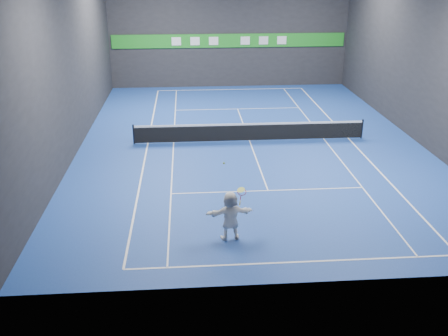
{
  "coord_description": "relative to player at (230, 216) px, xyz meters",
  "views": [
    {
      "loc": [
        -3.33,
        -25.42,
        8.98
      ],
      "look_at": [
        -1.95,
        -7.37,
        1.5
      ],
      "focal_mm": 40.0,
      "sensor_mm": 36.0,
      "label": 1
    }
  ],
  "objects": [
    {
      "name": "ground",
      "position": [
        1.95,
        10.23,
        -0.9
      ],
      "size": [
        26.0,
        26.0,
        0.0
      ],
      "primitive_type": "plane",
      "color": "#1A3D94",
      "rests_on": "ground"
    },
    {
      "name": "wall_back",
      "position": [
        1.95,
        23.23,
        3.6
      ],
      "size": [
        18.0,
        0.1,
        9.0
      ],
      "primitive_type": "cube",
      "color": "#242326",
      "rests_on": "ground"
    },
    {
      "name": "wall_front",
      "position": [
        1.95,
        -2.77,
        3.6
      ],
      "size": [
        18.0,
        0.1,
        9.0
      ],
      "primitive_type": "cube",
      "color": "#242326",
      "rests_on": "ground"
    },
    {
      "name": "wall_left",
      "position": [
        -7.05,
        10.23,
        3.6
      ],
      "size": [
        0.1,
        26.0,
        9.0
      ],
      "primitive_type": "cube",
      "color": "#242326",
      "rests_on": "ground"
    },
    {
      "name": "wall_right",
      "position": [
        10.95,
        10.23,
        3.6
      ],
      "size": [
        0.1,
        26.0,
        9.0
      ],
      "primitive_type": "cube",
      "color": "#242326",
      "rests_on": "ground"
    },
    {
      "name": "baseline_near",
      "position": [
        1.95,
        -1.66,
        -0.89
      ],
      "size": [
        10.98,
        0.08,
        0.01
      ],
      "primitive_type": "cube",
      "color": "white",
      "rests_on": "ground"
    },
    {
      "name": "baseline_far",
      "position": [
        1.95,
        22.12,
        -0.89
      ],
      "size": [
        10.98,
        0.08,
        0.01
      ],
      "primitive_type": "cube",
      "color": "white",
      "rests_on": "ground"
    },
    {
      "name": "sideline_doubles_left",
      "position": [
        -3.54,
        10.23,
        -0.89
      ],
      "size": [
        0.08,
        23.78,
        0.01
      ],
      "primitive_type": "cube",
      "color": "white",
      "rests_on": "ground"
    },
    {
      "name": "sideline_doubles_right",
      "position": [
        7.44,
        10.23,
        -0.89
      ],
      "size": [
        0.08,
        23.78,
        0.01
      ],
      "primitive_type": "cube",
      "color": "white",
      "rests_on": "ground"
    },
    {
      "name": "sideline_singles_left",
      "position": [
        -2.16,
        10.23,
        -0.89
      ],
      "size": [
        0.06,
        23.78,
        0.01
      ],
      "primitive_type": "cube",
      "color": "white",
      "rests_on": "ground"
    },
    {
      "name": "sideline_singles_right",
      "position": [
        6.06,
        10.23,
        -0.89
      ],
      "size": [
        0.06,
        23.78,
        0.01
      ],
      "primitive_type": "cube",
      "color": "white",
      "rests_on": "ground"
    },
    {
      "name": "service_line_near",
      "position": [
        1.95,
        3.83,
        -0.89
      ],
      "size": [
        8.23,
        0.06,
        0.01
      ],
      "primitive_type": "cube",
      "color": "white",
      "rests_on": "ground"
    },
    {
      "name": "service_line_far",
      "position": [
        1.95,
        16.63,
        -0.89
      ],
      "size": [
        8.23,
        0.06,
        0.01
      ],
      "primitive_type": "cube",
      "color": "white",
      "rests_on": "ground"
    },
    {
      "name": "center_service_line",
      "position": [
        1.95,
        10.23,
        -0.89
      ],
      "size": [
        0.06,
        12.8,
        0.01
      ],
      "primitive_type": "cube",
      "color": "white",
      "rests_on": "ground"
    },
    {
      "name": "player",
      "position": [
        0.0,
        0.0,
        0.0
      ],
      "size": [
        1.71,
        0.71,
        1.79
      ],
      "primitive_type": "imported",
      "rotation": [
        0.0,
        0.0,
        3.25
      ],
      "color": "white",
      "rests_on": "ground"
    },
    {
      "name": "tennis_ball",
      "position": [
        -0.21,
        0.1,
        1.92
      ],
      "size": [
        0.07,
        0.07,
        0.07
      ],
      "primitive_type": "sphere",
      "color": "#B9E225",
      "rests_on": "player"
    },
    {
      "name": "tennis_net",
      "position": [
        1.95,
        10.23,
        -0.36
      ],
      "size": [
        12.5,
        0.1,
        1.07
      ],
      "color": "black",
      "rests_on": "ground"
    },
    {
      "name": "sponsor_banner",
      "position": [
        1.95,
        23.17,
        2.6
      ],
      "size": [
        17.64,
        0.11,
        1.0
      ],
      "color": "#1F9023",
      "rests_on": "wall_back"
    },
    {
      "name": "tennis_racket",
      "position": [
        0.38,
        0.05,
        0.82
      ],
      "size": [
        0.42,
        0.38,
        0.69
      ],
      "color": "#B11217",
      "rests_on": "player"
    }
  ]
}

